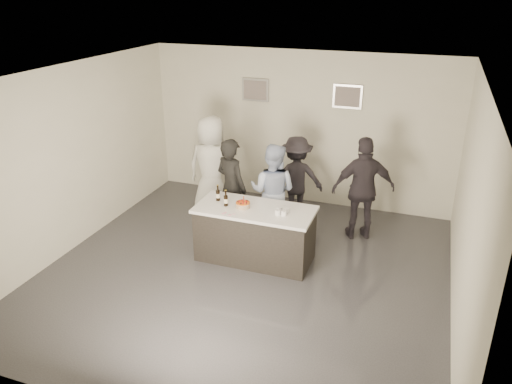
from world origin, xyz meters
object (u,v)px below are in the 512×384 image
Objects in this scene: person_guest_left at (212,167)px; person_guest_right at (363,189)px; cake at (243,205)px; beer_bottle_b at (226,198)px; person_main_blue at (273,191)px; beer_bottle_a at (218,193)px; bar_counter at (255,234)px; person_main_black at (231,187)px; person_guest_back at (296,178)px.

person_guest_right is (2.79, 0.05, -0.06)m from person_guest_left.
cake is 0.86× the size of beer_bottle_b.
beer_bottle_b is 2.39m from person_guest_right.
person_main_blue is (0.47, 0.92, -0.18)m from beer_bottle_b.
beer_bottle_a is 1.04m from person_main_blue.
bar_counter is at bearing 20.42° from person_guest_right.
person_guest_right is at bearing -161.20° from person_main_blue.
beer_bottle_b is at bearing 14.22° from person_guest_right.
beer_bottle_b is (-0.46, -0.07, 0.58)m from bar_counter.
cake is 0.13× the size of person_main_blue.
person_main_blue is (0.71, 0.14, -0.03)m from person_main_black.
person_guest_back is at bearing -164.93° from person_guest_left.
person_main_blue is at bearing 89.02° from bar_counter.
person_guest_right is (1.93, 1.40, -0.12)m from beer_bottle_b.
person_main_black is at bearing 137.32° from person_guest_left.
person_guest_left is at bearing -9.07° from person_guest_back.
beer_bottle_b is 1.90m from person_guest_back.
cake is at bearing 17.80° from person_guest_right.
person_main_black is 0.90× the size of person_guest_left.
bar_counter is 8.29× the size of cake.
person_main_blue is at bearing 161.53° from person_guest_left.
bar_counter is 2.04m from person_guest_right.
person_main_black reaches higher than beer_bottle_b.
bar_counter is at bearing 8.55° from beer_bottle_b.
beer_bottle_b is 1.60m from person_guest_left.
beer_bottle_b is 0.15× the size of person_main_black.
beer_bottle_b is 0.14× the size of person_guest_right.
cake is 0.86× the size of beer_bottle_a.
person_guest_back reaches higher than cake.
bar_counter is 1.08m from person_main_black.
person_main_blue is 1.41m from person_guest_left.
cake is 0.92m from person_main_blue.
person_main_blue reaches higher than bar_counter.
beer_bottle_a is at bearing 115.94° from person_main_black.
cake is at bearing -13.88° from beer_bottle_a.
bar_counter is 1.06× the size of person_main_black.
person_guest_left reaches higher than beer_bottle_a.
cake is 0.91m from person_main_black.
person_main_blue is 1.06× the size of person_guest_back.
person_main_black is at bearing 92.68° from beer_bottle_a.
person_main_black is 1.33m from person_guest_back.
person_guest_left reaches higher than beer_bottle_b.
cake reaches higher than bar_counter.
cake is 0.29m from beer_bottle_b.
beer_bottle_a is at bearing 37.68° from person_guest_back.
beer_bottle_b is (0.20, -0.15, 0.00)m from beer_bottle_a.
cake is 0.12× the size of person_guest_right.
person_guest_left is 1.57m from person_guest_back.
person_guest_left is (-1.13, 1.32, 0.03)m from cake.
person_main_black is at bearing 11.44° from person_main_blue.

